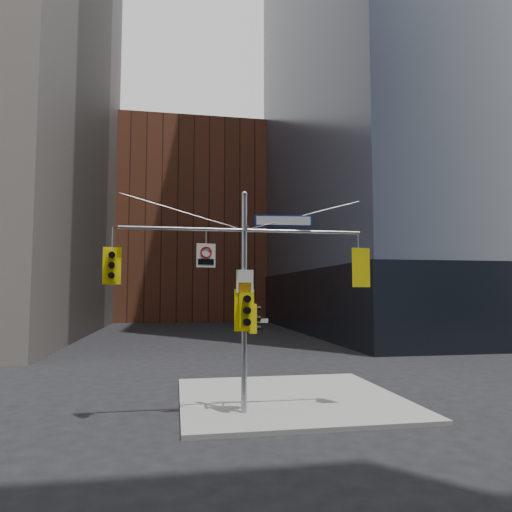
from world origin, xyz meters
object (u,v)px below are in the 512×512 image
object	(u,v)px
signal_assembly	(244,278)
traffic_light_pole_front	(245,310)
traffic_light_east_arm	(359,268)
traffic_light_pole_side	(254,319)
street_sign_blade	(283,221)
regulatory_sign_arm	(206,255)
traffic_light_west_arm	(112,265)

from	to	relation	value
signal_assembly	traffic_light_pole_front	size ratio (longest dim) A/B	5.95
traffic_light_east_arm	traffic_light_pole_side	distance (m)	4.00
signal_assembly	traffic_light_pole_front	xyz separation A→B (m)	(-0.00, -0.27, -1.02)
traffic_light_pole_front	street_sign_blade	distance (m)	3.24
street_sign_blade	regulatory_sign_arm	world-z (taller)	street_sign_blade
traffic_light_pole_side	street_sign_blade	distance (m)	3.39
traffic_light_pole_side	traffic_light_pole_front	size ratio (longest dim) A/B	0.70
traffic_light_west_arm	regulatory_sign_arm	distance (m)	2.94
traffic_light_west_arm	traffic_light_pole_side	world-z (taller)	traffic_light_west_arm
signal_assembly	regulatory_sign_arm	distance (m)	1.46
signal_assembly	traffic_light_west_arm	size ratio (longest dim) A/B	6.83
signal_assembly	regulatory_sign_arm	size ratio (longest dim) A/B	10.40
traffic_light_west_arm	traffic_light_pole_side	xyz separation A→B (m)	(4.48, -0.00, -1.69)
traffic_light_west_arm	traffic_light_east_arm	xyz separation A→B (m)	(8.11, -0.01, -0.00)
signal_assembly	regulatory_sign_arm	bearing A→B (deg)	-179.07
traffic_light_east_arm	street_sign_blade	size ratio (longest dim) A/B	0.69
traffic_light_pole_front	street_sign_blade	size ratio (longest dim) A/B	0.70
signal_assembly	traffic_light_pole_side	distance (m)	1.34
signal_assembly	traffic_light_pole_side	xyz separation A→B (m)	(0.32, 0.01, -1.30)
signal_assembly	street_sign_blade	xyz separation A→B (m)	(1.32, 0.00, 1.93)
traffic_light_pole_front	traffic_light_west_arm	bearing A→B (deg)	171.53
signal_assembly	traffic_light_pole_front	bearing A→B (deg)	-90.11
traffic_light_pole_side	street_sign_blade	size ratio (longest dim) A/B	0.49
traffic_light_pole_front	regulatory_sign_arm	size ratio (longest dim) A/B	1.75
traffic_light_east_arm	traffic_light_pole_front	size ratio (longest dim) A/B	0.98
traffic_light_pole_front	regulatory_sign_arm	distance (m)	2.19
signal_assembly	traffic_light_pole_front	distance (m)	1.05
signal_assembly	traffic_light_pole_side	world-z (taller)	signal_assembly
traffic_light_east_arm	regulatory_sign_arm	world-z (taller)	regulatory_sign_arm
traffic_light_west_arm	traffic_light_east_arm	size ratio (longest dim) A/B	0.89
traffic_light_west_arm	street_sign_blade	bearing A→B (deg)	-6.36
traffic_light_west_arm	traffic_light_pole_side	size ratio (longest dim) A/B	1.24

